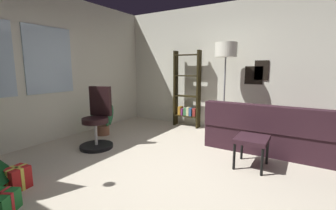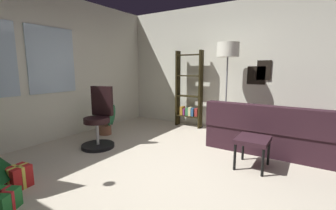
{
  "view_description": "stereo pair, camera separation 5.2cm",
  "coord_description": "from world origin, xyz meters",
  "px_view_note": "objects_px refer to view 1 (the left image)",
  "views": [
    {
      "loc": [
        -2.39,
        -1.26,
        1.38
      ],
      "look_at": [
        -0.02,
        0.19,
        0.93
      ],
      "focal_mm": 24.53,
      "sensor_mm": 36.0,
      "label": 1
    },
    {
      "loc": [
        -2.37,
        -1.3,
        1.38
      ],
      "look_at": [
        -0.02,
        0.19,
        0.93
      ],
      "focal_mm": 24.53,
      "sensor_mm": 36.0,
      "label": 2
    }
  ],
  "objects_px": {
    "gift_box_red": "(18,178)",
    "office_chair": "(97,124)",
    "floor_lamp": "(226,55)",
    "couch": "(280,133)",
    "bookshelf": "(187,94)",
    "footstool": "(252,141)",
    "gift_box_green": "(1,203)",
    "potted_plant": "(103,121)"
  },
  "relations": [
    {
      "from": "gift_box_green",
      "to": "office_chair",
      "type": "xyz_separation_m",
      "value": [
        1.79,
        0.65,
        0.32
      ]
    },
    {
      "from": "gift_box_red",
      "to": "gift_box_green",
      "type": "height_order",
      "value": "gift_box_red"
    },
    {
      "from": "office_chair",
      "to": "potted_plant",
      "type": "bearing_deg",
      "value": 39.64
    },
    {
      "from": "footstool",
      "to": "floor_lamp",
      "type": "relative_size",
      "value": 0.26
    },
    {
      "from": "gift_box_green",
      "to": "bookshelf",
      "type": "relative_size",
      "value": 0.19
    },
    {
      "from": "bookshelf",
      "to": "office_chair",
      "type": "bearing_deg",
      "value": 162.54
    },
    {
      "from": "couch",
      "to": "floor_lamp",
      "type": "xyz_separation_m",
      "value": [
        0.32,
        1.09,
        1.36
      ]
    },
    {
      "from": "gift_box_red",
      "to": "bookshelf",
      "type": "distance_m",
      "value": 3.68
    },
    {
      "from": "gift_box_red",
      "to": "bookshelf",
      "type": "xyz_separation_m",
      "value": [
        3.6,
        -0.35,
        0.65
      ]
    },
    {
      "from": "gift_box_red",
      "to": "bookshelf",
      "type": "relative_size",
      "value": 0.15
    },
    {
      "from": "office_chair",
      "to": "floor_lamp",
      "type": "relative_size",
      "value": 0.57
    },
    {
      "from": "gift_box_green",
      "to": "floor_lamp",
      "type": "bearing_deg",
      "value": -15.06
    },
    {
      "from": "office_chair",
      "to": "bookshelf",
      "type": "bearing_deg",
      "value": -17.46
    },
    {
      "from": "footstool",
      "to": "bookshelf",
      "type": "distance_m",
      "value": 2.43
    },
    {
      "from": "gift_box_green",
      "to": "bookshelf",
      "type": "xyz_separation_m",
      "value": [
        3.92,
        -0.02,
        0.68
      ]
    },
    {
      "from": "office_chair",
      "to": "potted_plant",
      "type": "distance_m",
      "value": 0.78
    },
    {
      "from": "office_chair",
      "to": "floor_lamp",
      "type": "height_order",
      "value": "floor_lamp"
    },
    {
      "from": "footstool",
      "to": "office_chair",
      "type": "bearing_deg",
      "value": 102.49
    },
    {
      "from": "potted_plant",
      "to": "gift_box_red",
      "type": "bearing_deg",
      "value": -158.69
    },
    {
      "from": "gift_box_green",
      "to": "couch",
      "type": "bearing_deg",
      "value": -31.87
    },
    {
      "from": "gift_box_green",
      "to": "gift_box_red",
      "type": "bearing_deg",
      "value": 46.74
    },
    {
      "from": "office_chair",
      "to": "bookshelf",
      "type": "relative_size",
      "value": 0.6
    },
    {
      "from": "bookshelf",
      "to": "gift_box_red",
      "type": "bearing_deg",
      "value": 174.42
    },
    {
      "from": "gift_box_red",
      "to": "couch",
      "type": "bearing_deg",
      "value": -38.53
    },
    {
      "from": "couch",
      "to": "bookshelf",
      "type": "distance_m",
      "value": 2.2
    },
    {
      "from": "footstool",
      "to": "office_chair",
      "type": "height_order",
      "value": "office_chair"
    },
    {
      "from": "couch",
      "to": "gift_box_green",
      "type": "relative_size",
      "value": 6.04
    },
    {
      "from": "couch",
      "to": "bookshelf",
      "type": "height_order",
      "value": "bookshelf"
    },
    {
      "from": "floor_lamp",
      "to": "potted_plant",
      "type": "relative_size",
      "value": 2.93
    },
    {
      "from": "bookshelf",
      "to": "couch",
      "type": "bearing_deg",
      "value": -105.44
    },
    {
      "from": "couch",
      "to": "gift_box_green",
      "type": "xyz_separation_m",
      "value": [
        -3.35,
        2.08,
        -0.18
      ]
    },
    {
      "from": "gift_box_red",
      "to": "potted_plant",
      "type": "relative_size",
      "value": 0.42
    },
    {
      "from": "footstool",
      "to": "couch",
      "type": "bearing_deg",
      "value": -14.23
    },
    {
      "from": "office_chair",
      "to": "bookshelf",
      "type": "xyz_separation_m",
      "value": [
        2.13,
        -0.67,
        0.36
      ]
    },
    {
      "from": "gift_box_red",
      "to": "potted_plant",
      "type": "distance_m",
      "value": 2.22
    },
    {
      "from": "footstool",
      "to": "gift_box_green",
      "type": "bearing_deg",
      "value": 142.03
    },
    {
      "from": "couch",
      "to": "office_chair",
      "type": "relative_size",
      "value": 1.96
    },
    {
      "from": "bookshelf",
      "to": "floor_lamp",
      "type": "relative_size",
      "value": 0.95
    },
    {
      "from": "office_chair",
      "to": "potted_plant",
      "type": "height_order",
      "value": "office_chair"
    },
    {
      "from": "gift_box_red",
      "to": "office_chair",
      "type": "height_order",
      "value": "office_chair"
    },
    {
      "from": "gift_box_green",
      "to": "potted_plant",
      "type": "relative_size",
      "value": 0.54
    },
    {
      "from": "office_chair",
      "to": "bookshelf",
      "type": "height_order",
      "value": "bookshelf"
    }
  ]
}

